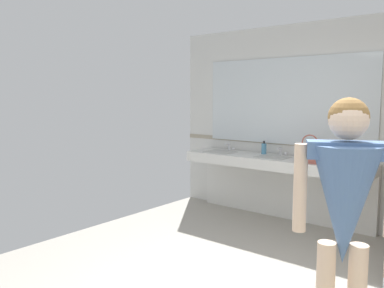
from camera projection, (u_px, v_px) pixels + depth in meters
The scene contains 7 objects.
wall_back at pixel (381, 126), 4.85m from camera, with size 5.90×0.12×2.67m, color silver.
wall_back_tile_band at pixel (379, 150), 4.83m from camera, with size 5.90×0.01×0.06m, color #9E937F.
vanity_counter at pixel (276, 173), 5.49m from camera, with size 2.57×0.59×1.00m.
mirror_panel at pixel (285, 101), 5.53m from camera, with size 2.47×0.02×1.19m, color silver.
person_standing at pixel (345, 203), 2.34m from camera, with size 0.54×0.54×1.69m.
handbag at pixel (310, 154), 4.91m from camera, with size 0.28×0.15×0.35m.
soap_dispenser at pixel (264, 148), 5.67m from camera, with size 0.07×0.07×0.19m.
Camera 1 is at (1.28, -2.42, 1.69)m, focal length 37.54 mm.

